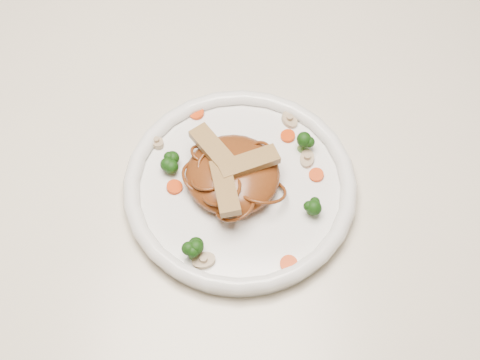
{
  "coord_description": "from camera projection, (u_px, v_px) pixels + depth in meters",
  "views": [
    {
      "loc": [
        0.07,
        -0.48,
        1.48
      ],
      "look_at": [
        0.06,
        -0.06,
        0.78
      ],
      "focal_mm": 51.79,
      "sensor_mm": 36.0,
      "label": 1
    }
  ],
  "objects": [
    {
      "name": "mushroom_1",
      "position": [
        307.0,
        159.0,
        0.84
      ],
      "size": [
        0.03,
        0.03,
        0.01
      ],
      "primitive_type": "cylinder",
      "rotation": [
        0.0,
        0.0,
        1.45
      ],
      "color": "#C6B194",
      "rests_on": "plate"
    },
    {
      "name": "mushroom_0",
      "position": [
        204.0,
        261.0,
        0.77
      ],
      "size": [
        0.03,
        0.03,
        0.01
      ],
      "primitive_type": "cylinder",
      "rotation": [
        0.0,
        0.0,
        0.26
      ],
      "color": "#C6B194",
      "rests_on": "plate"
    },
    {
      "name": "noodle_mound",
      "position": [
        233.0,
        174.0,
        0.82
      ],
      "size": [
        0.12,
        0.12,
        0.04
      ],
      "primitive_type": "ellipsoid",
      "rotation": [
        0.0,
        0.0,
        0.11
      ],
      "color": "brown",
      "rests_on": "plate"
    },
    {
      "name": "ground",
      "position": [
        212.0,
        337.0,
        1.52
      ],
      "size": [
        4.0,
        4.0,
        0.0
      ],
      "primitive_type": "plane",
      "color": "#4C341A",
      "rests_on": "ground"
    },
    {
      "name": "carrot_1",
      "position": [
        175.0,
        187.0,
        0.82
      ],
      "size": [
        0.02,
        0.02,
        0.0
      ],
      "primitive_type": "cylinder",
      "rotation": [
        0.0,
        0.0,
        0.34
      ],
      "color": "red",
      "rests_on": "plate"
    },
    {
      "name": "broccoli_0",
      "position": [
        304.0,
        142.0,
        0.84
      ],
      "size": [
        0.03,
        0.03,
        0.03
      ],
      "primitive_type": null,
      "rotation": [
        0.0,
        0.0,
        -0.07
      ],
      "color": "#13450E",
      "rests_on": "plate"
    },
    {
      "name": "carrot_2",
      "position": [
        316.0,
        175.0,
        0.83
      ],
      "size": [
        0.02,
        0.02,
        0.0
      ],
      "primitive_type": "cylinder",
      "rotation": [
        0.0,
        0.0,
        -0.06
      ],
      "color": "red",
      "rests_on": "plate"
    },
    {
      "name": "broccoli_2",
      "position": [
        194.0,
        249.0,
        0.77
      ],
      "size": [
        0.03,
        0.03,
        0.03
      ],
      "primitive_type": null,
      "rotation": [
        0.0,
        0.0,
        -0.27
      ],
      "color": "#13450E",
      "rests_on": "plate"
    },
    {
      "name": "mushroom_2",
      "position": [
        157.0,
        142.0,
        0.85
      ],
      "size": [
        0.03,
        0.03,
        0.01
      ],
      "primitive_type": "cylinder",
      "rotation": [
        0.0,
        0.0,
        -0.97
      ],
      "color": "#C6B194",
      "rests_on": "plate"
    },
    {
      "name": "mushroom_3",
      "position": [
        289.0,
        120.0,
        0.87
      ],
      "size": [
        0.03,
        0.03,
        0.01
      ],
      "primitive_type": "cylinder",
      "rotation": [
        0.0,
        0.0,
        2.08
      ],
      "color": "#C6B194",
      "rests_on": "plate"
    },
    {
      "name": "carrot_3",
      "position": [
        197.0,
        113.0,
        0.88
      ],
      "size": [
        0.02,
        0.02,
        0.0
      ],
      "primitive_type": "cylinder",
      "rotation": [
        0.0,
        0.0,
        -0.36
      ],
      "color": "red",
      "rests_on": "plate"
    },
    {
      "name": "broccoli_3",
      "position": [
        313.0,
        204.0,
        0.8
      ],
      "size": [
        0.03,
        0.03,
        0.03
      ],
      "primitive_type": null,
      "rotation": [
        0.0,
        0.0,
        0.27
      ],
      "color": "#13450E",
      "rests_on": "plate"
    },
    {
      "name": "broccoli_1",
      "position": [
        172.0,
        163.0,
        0.83
      ],
      "size": [
        0.03,
        0.03,
        0.03
      ],
      "primitive_type": null,
      "rotation": [
        0.0,
        0.0,
        0.32
      ],
      "color": "#13450E",
      "rests_on": "plate"
    },
    {
      "name": "plate",
      "position": [
        240.0,
        189.0,
        0.83
      ],
      "size": [
        0.3,
        0.3,
        0.02
      ],
      "primitive_type": "cylinder",
      "rotation": [
        0.0,
        0.0,
        -0.09
      ],
      "color": "white",
      "rests_on": "table"
    },
    {
      "name": "chicken_c",
      "position": [
        225.0,
        187.0,
        0.78
      ],
      "size": [
        0.04,
        0.08,
        0.01
      ],
      "primitive_type": "cube",
      "rotation": [
        0.0,
        0.0,
        4.93
      ],
      "color": "tan",
      "rests_on": "noodle_mound"
    },
    {
      "name": "chicken_a",
      "position": [
        249.0,
        163.0,
        0.8
      ],
      "size": [
        0.07,
        0.05,
        0.01
      ],
      "primitive_type": "cube",
      "rotation": [
        0.0,
        0.0,
        0.41
      ],
      "color": "tan",
      "rests_on": "noodle_mound"
    },
    {
      "name": "chicken_b",
      "position": [
        214.0,
        150.0,
        0.81
      ],
      "size": [
        0.06,
        0.07,
        0.01
      ],
      "primitive_type": "cube",
      "rotation": [
        0.0,
        0.0,
        2.23
      ],
      "color": "tan",
      "rests_on": "noodle_mound"
    },
    {
      "name": "carrot_0",
      "position": [
        288.0,
        136.0,
        0.86
      ],
      "size": [
        0.02,
        0.02,
        0.0
      ],
      "primitive_type": "cylinder",
      "rotation": [
        0.0,
        0.0,
        0.14
      ],
      "color": "red",
      "rests_on": "plate"
    },
    {
      "name": "table",
      "position": [
        196.0,
        187.0,
        0.96
      ],
      "size": [
        1.2,
        0.8,
        0.75
      ],
      "color": "beige",
      "rests_on": "ground"
    },
    {
      "name": "carrot_4",
      "position": [
        289.0,
        264.0,
        0.77
      ],
      "size": [
        0.03,
        0.03,
        0.0
      ],
      "primitive_type": "cylinder",
      "rotation": [
        0.0,
        0.0,
        0.35
      ],
      "color": "red",
      "rests_on": "plate"
    }
  ]
}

